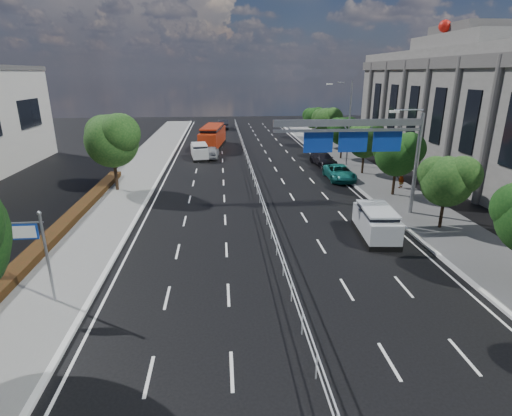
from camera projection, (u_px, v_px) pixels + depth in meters
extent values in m
plane|color=black|center=(288.00, 292.00, 18.67)|extent=(160.00, 160.00, 0.00)
cube|color=slate|center=(32.00, 303.00, 17.68)|extent=(5.00, 140.00, 0.14)
cube|color=silver|center=(90.00, 300.00, 17.89)|extent=(0.25, 140.00, 0.15)
cube|color=silver|center=(471.00, 282.00, 19.40)|extent=(0.25, 140.00, 0.15)
cube|color=silver|center=(251.00, 166.00, 39.57)|extent=(0.05, 85.00, 0.05)
cube|color=silver|center=(251.00, 170.00, 39.72)|extent=(0.05, 85.00, 0.05)
cube|color=black|center=(37.00, 251.00, 22.16)|extent=(1.00, 36.00, 0.44)
cylinder|color=gray|center=(48.00, 260.00, 17.12)|extent=(0.12, 0.12, 4.20)
sphere|color=gray|center=(39.00, 213.00, 16.43)|extent=(0.18, 0.18, 0.18)
cylinder|color=gray|center=(27.00, 223.00, 16.51)|extent=(1.30, 0.07, 0.07)
cube|color=navy|center=(21.00, 232.00, 16.61)|extent=(1.35, 0.06, 0.68)
cube|color=white|center=(22.00, 232.00, 16.65)|extent=(1.20, 0.01, 0.54)
cube|color=white|center=(21.00, 232.00, 16.58)|extent=(1.20, 0.01, 0.54)
cylinder|color=gray|center=(416.00, 166.00, 27.83)|extent=(0.28, 0.28, 7.20)
cube|color=gray|center=(349.00, 123.00, 26.45)|extent=(10.20, 0.25, 0.45)
cube|color=gray|center=(349.00, 130.00, 26.61)|extent=(10.20, 0.18, 0.18)
cylinder|color=gray|center=(409.00, 110.00, 26.53)|extent=(2.00, 0.10, 0.10)
cube|color=silver|center=(394.00, 112.00, 26.48)|extent=(0.60, 0.25, 0.15)
cube|color=navy|center=(387.00, 141.00, 27.27)|extent=(2.00, 0.08, 1.40)
cube|color=white|center=(387.00, 141.00, 27.32)|extent=(1.80, 0.02, 1.20)
cube|color=navy|center=(353.00, 142.00, 27.07)|extent=(2.00, 0.08, 1.40)
cube|color=white|center=(353.00, 142.00, 27.12)|extent=(1.80, 0.02, 1.20)
cube|color=navy|center=(318.00, 142.00, 26.87)|extent=(2.00, 0.08, 1.40)
cube|color=white|center=(318.00, 142.00, 26.92)|extent=(1.80, 0.02, 1.20)
cylinder|color=gray|center=(349.00, 125.00, 42.66)|extent=(0.16, 0.16, 9.00)
cylinder|color=gray|center=(341.00, 82.00, 41.18)|extent=(0.10, 2.40, 0.10)
cube|color=silver|center=(329.00, 84.00, 41.12)|extent=(0.60, 0.25, 0.15)
cube|color=slate|center=(493.00, 113.00, 39.50)|extent=(14.00, 36.00, 12.00)
cube|color=#4C4947|center=(431.00, 63.00, 37.44)|extent=(0.40, 36.00, 1.00)
cube|color=slate|center=(506.00, 41.00, 37.39)|extent=(13.00, 12.00, 1.20)
cube|color=#4C4947|center=(508.00, 29.00, 37.07)|extent=(12.00, 7.00, 0.90)
sphere|color=#B2140C|center=(445.00, 26.00, 36.48)|extent=(1.10, 1.10, 1.10)
cylinder|color=black|center=(115.00, 171.00, 34.09)|extent=(0.28, 0.28, 3.50)
sphere|color=#143711|center=(112.00, 141.00, 33.25)|extent=(4.40, 4.40, 4.40)
sphere|color=#143711|center=(120.00, 134.00, 32.48)|extent=(3.30, 3.30, 3.30)
sphere|color=#143711|center=(104.00, 133.00, 33.63)|extent=(3.08, 3.08, 3.08)
cylinder|color=black|center=(442.00, 210.00, 25.79)|extent=(0.21, 0.21, 2.60)
sphere|color=#143711|center=(447.00, 182.00, 25.17)|extent=(3.20, 3.20, 3.20)
sphere|color=#143711|center=(462.00, 175.00, 24.61)|extent=(2.40, 2.40, 2.40)
sphere|color=#143711|center=(435.00, 174.00, 25.45)|extent=(2.24, 2.24, 2.24)
cylinder|color=black|center=(394.00, 180.00, 32.84)|extent=(0.22, 0.22, 2.80)
sphere|color=black|center=(397.00, 155.00, 32.17)|extent=(3.50, 3.50, 3.50)
sphere|color=black|center=(409.00, 149.00, 31.55)|extent=(2.62, 2.62, 2.62)
sphere|color=black|center=(388.00, 148.00, 32.47)|extent=(2.45, 2.45, 2.45)
cylinder|color=black|center=(363.00, 161.00, 39.93)|extent=(0.22, 0.22, 2.70)
sphere|color=#143711|center=(365.00, 141.00, 39.29)|extent=(3.30, 3.30, 3.30)
sphere|color=#143711|center=(374.00, 136.00, 38.70)|extent=(2.48, 2.48, 2.47)
sphere|color=#143711|center=(358.00, 136.00, 39.57)|extent=(2.31, 2.31, 2.31)
cylinder|color=black|center=(341.00, 148.00, 47.01)|extent=(0.21, 0.21, 2.65)
sphere|color=black|center=(342.00, 131.00, 46.38)|extent=(3.20, 3.20, 3.20)
sphere|color=black|center=(349.00, 127.00, 45.81)|extent=(2.40, 2.40, 2.40)
sphere|color=black|center=(337.00, 127.00, 46.65)|extent=(2.24, 2.24, 2.24)
cylinder|color=black|center=(325.00, 138.00, 54.05)|extent=(0.23, 0.23, 2.85)
sphere|color=#143711|center=(326.00, 122.00, 53.38)|extent=(3.60, 3.60, 3.60)
sphere|color=#143711|center=(333.00, 118.00, 52.75)|extent=(2.70, 2.70, 2.70)
sphere|color=#143711|center=(321.00, 118.00, 53.69)|extent=(2.52, 2.52, 2.52)
cylinder|color=black|center=(313.00, 131.00, 61.17)|extent=(0.21, 0.21, 2.60)
sphere|color=black|center=(313.00, 118.00, 60.55)|extent=(3.10, 3.10, 3.10)
sphere|color=black|center=(318.00, 115.00, 60.00)|extent=(2.32, 2.33, 2.32)
sphere|color=black|center=(309.00, 115.00, 60.81)|extent=(2.17, 2.17, 2.17)
cube|color=black|center=(200.00, 158.00, 47.57)|extent=(2.34, 4.38, 0.30)
cube|color=silver|center=(199.00, 152.00, 47.34)|extent=(2.30, 4.29, 1.23)
cube|color=black|center=(199.00, 147.00, 47.14)|extent=(2.00, 3.14, 0.54)
cube|color=silver|center=(199.00, 144.00, 47.06)|extent=(2.11, 3.39, 0.11)
cylinder|color=black|center=(194.00, 159.00, 46.12)|extent=(0.34, 0.64, 0.61)
cylinder|color=black|center=(207.00, 158.00, 46.43)|extent=(0.34, 0.64, 0.61)
cylinder|color=black|center=(193.00, 155.00, 48.62)|extent=(0.34, 0.64, 0.61)
cylinder|color=black|center=(205.00, 154.00, 48.93)|extent=(0.34, 0.64, 0.61)
cube|color=black|center=(213.00, 147.00, 54.74)|extent=(3.73, 10.20, 0.30)
cube|color=#99230B|center=(213.00, 137.00, 54.33)|extent=(3.65, 10.00, 2.03)
cube|color=black|center=(212.00, 130.00, 54.01)|extent=(3.09, 7.27, 0.89)
cube|color=#99230B|center=(212.00, 126.00, 53.86)|extent=(3.27, 7.86, 0.18)
cylinder|color=black|center=(202.00, 150.00, 51.69)|extent=(0.34, 0.64, 0.61)
cylinder|color=black|center=(217.00, 150.00, 51.60)|extent=(0.34, 0.64, 0.61)
cylinder|color=black|center=(210.00, 142.00, 57.79)|extent=(0.34, 0.64, 0.61)
cylinder|color=black|center=(223.00, 142.00, 57.70)|extent=(0.34, 0.64, 0.61)
imported|color=#95969C|center=(211.00, 152.00, 47.98)|extent=(1.94, 4.36, 1.46)
imported|color=black|center=(224.00, 124.00, 73.32)|extent=(1.79, 5.02, 1.65)
cube|color=black|center=(375.00, 234.00, 24.95)|extent=(2.35, 4.72, 0.31)
cube|color=#ADB1B5|center=(376.00, 223.00, 24.70)|extent=(2.30, 4.63, 1.29)
cube|color=black|center=(377.00, 213.00, 24.50)|extent=(2.04, 3.37, 0.57)
cube|color=#ADB1B5|center=(377.00, 209.00, 24.41)|extent=(2.14, 3.64, 0.11)
cylinder|color=black|center=(369.00, 241.00, 23.50)|extent=(0.33, 0.66, 0.64)
cylinder|color=black|center=(396.00, 241.00, 23.49)|extent=(0.33, 0.66, 0.64)
cylinder|color=black|center=(357.00, 223.00, 26.30)|extent=(0.33, 0.66, 0.64)
cylinder|color=black|center=(381.00, 223.00, 26.29)|extent=(0.33, 0.66, 0.64)
imported|color=#166760|center=(340.00, 173.00, 38.11)|extent=(2.36, 5.03, 1.39)
imported|color=black|center=(323.00, 159.00, 44.16)|extent=(2.47, 4.95, 1.38)
imported|color=gray|center=(401.00, 177.00, 34.84)|extent=(0.84, 0.82, 1.94)
imported|color=gray|center=(397.00, 171.00, 37.26)|extent=(1.10, 1.02, 1.81)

